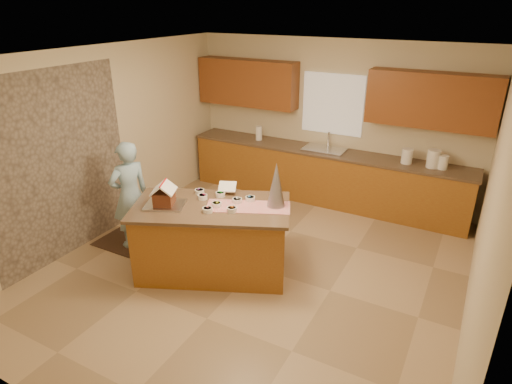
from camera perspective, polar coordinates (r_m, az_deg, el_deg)
floor at (r=5.84m, az=-0.07°, el=-9.91°), size 5.50×5.50×0.00m
ceiling at (r=4.89m, az=-0.09°, el=17.45°), size 5.50×5.50×0.00m
wall_back at (r=7.63m, az=9.93°, el=9.09°), size 5.50×5.50×0.00m
wall_front at (r=3.35m, az=-23.70°, el=-12.85°), size 5.50×5.50×0.00m
wall_left at (r=6.71m, az=-19.32°, el=6.07°), size 5.50×5.50×0.00m
wall_right at (r=4.67m, az=28.03°, el=-3.05°), size 5.50×5.50×0.00m
stone_accent at (r=6.24m, az=-24.34°, el=3.03°), size 0.00×2.50×2.50m
window_curtain at (r=7.53m, az=10.02°, el=11.25°), size 1.05×0.03×1.00m
back_counter_base at (r=7.64m, az=8.72°, el=2.00°), size 4.80×0.60×0.88m
back_counter_top at (r=7.48m, az=8.93°, el=5.27°), size 4.85×0.63×0.04m
upper_cabinet_left at (r=7.97m, az=-1.11°, el=14.11°), size 1.85×0.35×0.80m
upper_cabinet_right at (r=7.01m, az=22.00°, el=11.09°), size 1.85×0.35×0.80m
sink at (r=7.49m, az=8.93°, el=5.20°), size 0.70×0.45×0.12m
faucet at (r=7.60m, az=9.48°, el=6.79°), size 0.03×0.03×0.28m
island_base at (r=5.59m, az=-5.71°, el=-6.30°), size 2.05×1.58×0.90m
island_top at (r=5.37m, az=-5.91°, el=-1.97°), size 2.15×1.69×0.04m
table_runner at (r=5.30m, az=-1.04°, el=-1.92°), size 1.08×0.75×0.01m
baking_tray at (r=5.44m, az=-11.84°, el=-1.66°), size 0.57×0.51×0.03m
cookbook at (r=5.65m, az=-3.77°, el=0.69°), size 0.28×0.25×0.10m
tinsel_tree at (r=5.22m, az=2.66°, el=0.94°), size 0.30×0.30×0.56m
rug at (r=6.63m, az=-15.74°, el=-6.41°), size 1.04×0.68×0.01m
boy at (r=6.25m, az=-16.18°, el=-0.39°), size 0.54×0.65×1.53m
canister_a at (r=7.14m, az=19.16°, el=4.46°), size 0.17×0.17×0.23m
canister_b at (r=7.09m, az=22.20°, el=4.05°), size 0.19×0.19×0.27m
canister_c at (r=7.09m, az=23.28°, el=3.60°), size 0.15×0.15×0.21m
paper_towel at (r=7.92m, az=0.38°, el=7.71°), size 0.12×0.12×0.25m
gingerbread_house at (r=5.39m, az=-11.95°, el=-0.51°), size 0.37×0.37×0.29m
candy_bowls at (r=5.42m, az=-4.65°, el=-1.12°), size 0.81×0.64×0.06m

